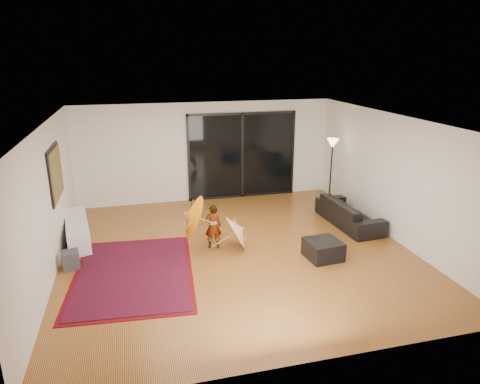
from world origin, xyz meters
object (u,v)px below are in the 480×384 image
object	(u,v)px
sofa	(349,213)
child	(213,226)
media_console	(77,230)
ottoman	(323,249)

from	to	relation	value
sofa	child	distance (m)	3.43
media_console	sofa	distance (m)	6.23
media_console	child	distance (m)	3.01
ottoman	child	size ratio (longest dim) A/B	0.68
sofa	ottoman	size ratio (longest dim) A/B	3.08
media_console	ottoman	bearing A→B (deg)	-31.49
child	sofa	bearing A→B (deg)	-166.51
ottoman	child	bearing A→B (deg)	153.39
ottoman	media_console	bearing A→B (deg)	156.71
media_console	child	xyz separation A→B (m)	(2.81, -1.06, 0.23)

